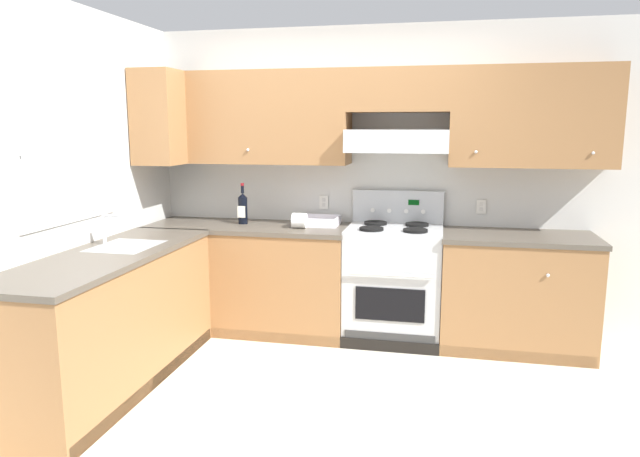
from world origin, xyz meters
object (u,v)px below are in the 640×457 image
wine_bottle (243,208)px  bowl (317,222)px  stove (393,282)px  paper_towel_roll (299,221)px

wine_bottle → bowl: wine_bottle is taller
stove → wine_bottle: wine_bottle is taller
stove → paper_towel_roll: size_ratio=9.72×
stove → wine_bottle: bearing=178.3°
bowl → stove: bearing=-8.7°
stove → bowl: size_ratio=3.23×
paper_towel_roll → stove: bearing=5.0°
stove → bowl: stove is taller
stove → paper_towel_roll: stove is taller
wine_bottle → bowl: 0.64m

